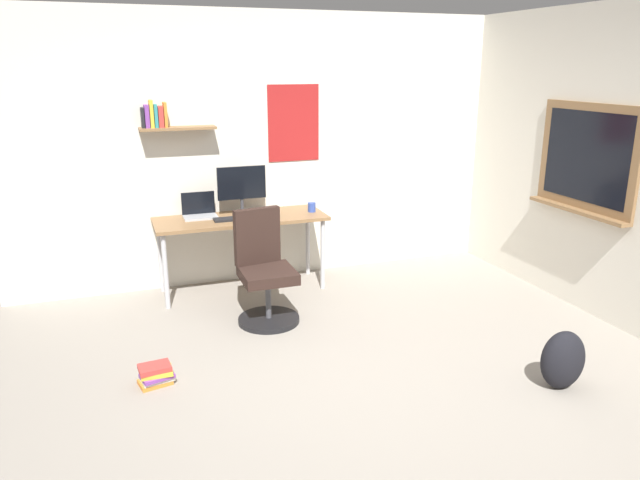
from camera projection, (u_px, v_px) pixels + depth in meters
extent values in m
plane|color=gray|center=(361.00, 388.00, 4.05)|extent=(5.20, 5.20, 0.00)
cube|color=silver|center=(264.00, 149.00, 5.89)|extent=(5.00, 0.10, 2.60)
cube|color=olive|center=(178.00, 128.00, 5.41)|extent=(0.68, 0.20, 0.02)
cube|color=#A51E1E|center=(294.00, 123.00, 5.86)|extent=(0.52, 0.01, 0.74)
cube|color=black|center=(143.00, 118.00, 5.31)|extent=(0.02, 0.14, 0.18)
cube|color=#7A3D99|center=(147.00, 116.00, 5.32)|extent=(0.04, 0.14, 0.20)
cube|color=gold|center=(151.00, 114.00, 5.32)|extent=(0.03, 0.14, 0.24)
cube|color=teal|center=(156.00, 116.00, 5.34)|extent=(0.03, 0.14, 0.20)
cube|color=#C63833|center=(161.00, 117.00, 5.36)|extent=(0.04, 0.14, 0.19)
cube|color=orange|center=(165.00, 115.00, 5.37)|extent=(0.03, 0.14, 0.22)
cube|color=olive|center=(588.00, 157.00, 5.09)|extent=(0.04, 1.10, 0.90)
cube|color=black|center=(586.00, 157.00, 5.09)|extent=(0.01, 0.94, 0.76)
cube|color=olive|center=(577.00, 210.00, 5.21)|extent=(0.12, 1.10, 0.03)
cube|color=olive|center=(241.00, 219.00, 5.62)|extent=(1.60, 0.57, 0.03)
cylinder|color=#B7B7BC|center=(166.00, 272.00, 5.27)|extent=(0.04, 0.04, 0.69)
cylinder|color=#B7B7BC|center=(323.00, 254.00, 5.76)|extent=(0.04, 0.04, 0.69)
cylinder|color=#B7B7BC|center=(161.00, 257.00, 5.68)|extent=(0.04, 0.04, 0.69)
cylinder|color=#B7B7BC|center=(308.00, 242.00, 6.16)|extent=(0.04, 0.04, 0.69)
cylinder|color=black|center=(269.00, 320.00, 5.09)|extent=(0.52, 0.52, 0.04)
cylinder|color=#4C4C51|center=(268.00, 299.00, 5.03)|extent=(0.05, 0.05, 0.34)
cube|color=black|center=(268.00, 275.00, 4.97)|extent=(0.44, 0.44, 0.09)
cube|color=black|center=(257.00, 236.00, 5.06)|extent=(0.41, 0.13, 0.48)
cube|color=#ADAFB5|center=(200.00, 217.00, 5.58)|extent=(0.31, 0.21, 0.02)
cube|color=black|center=(198.00, 203.00, 5.64)|extent=(0.31, 0.01, 0.21)
cylinder|color=#38383D|center=(242.00, 214.00, 5.71)|extent=(0.17, 0.17, 0.01)
cylinder|color=#38383D|center=(242.00, 206.00, 5.69)|extent=(0.03, 0.03, 0.14)
cube|color=black|center=(242.00, 183.00, 5.62)|extent=(0.46, 0.02, 0.31)
cube|color=black|center=(234.00, 219.00, 5.52)|extent=(0.37, 0.13, 0.02)
ellipsoid|color=#262628|center=(263.00, 215.00, 5.61)|extent=(0.10, 0.06, 0.03)
cylinder|color=#334CA5|center=(312.00, 207.00, 5.81)|extent=(0.08, 0.08, 0.09)
ellipsoid|color=black|center=(563.00, 360.00, 4.01)|extent=(0.32, 0.22, 0.41)
cube|color=orange|center=(155.00, 382.00, 4.10)|extent=(0.24, 0.19, 0.03)
cube|color=silver|center=(157.00, 378.00, 4.10)|extent=(0.23, 0.19, 0.03)
cube|color=#7A3D99|center=(157.00, 376.00, 4.07)|extent=(0.24, 0.20, 0.02)
cube|color=gold|center=(157.00, 372.00, 4.07)|extent=(0.21, 0.15, 0.03)
cube|color=#C63833|center=(155.00, 368.00, 4.06)|extent=(0.22, 0.17, 0.04)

